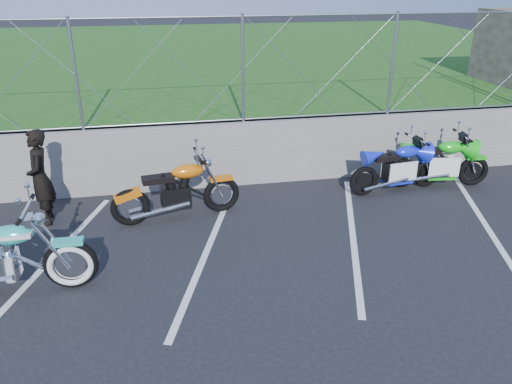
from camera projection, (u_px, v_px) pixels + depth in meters
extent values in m
plane|color=black|center=(216.00, 283.00, 6.95)|extent=(90.00, 90.00, 0.00)
cube|color=slate|center=(194.00, 156.00, 9.83)|extent=(30.00, 0.22, 1.30)
cube|color=#1D4A13|center=(173.00, 68.00, 18.81)|extent=(30.00, 20.00, 1.30)
cylinder|color=gray|center=(186.00, 17.00, 8.78)|extent=(28.00, 0.03, 0.03)
cylinder|color=gray|center=(192.00, 122.00, 9.54)|extent=(28.00, 0.03, 0.03)
cube|color=silver|center=(48.00, 263.00, 7.43)|extent=(1.49, 4.31, 0.01)
cube|color=silver|center=(208.00, 248.00, 7.84)|extent=(1.49, 4.31, 0.01)
cube|color=silver|center=(353.00, 234.00, 8.26)|extent=(1.49, 4.31, 0.01)
cube|color=silver|center=(483.00, 221.00, 8.67)|extent=(1.49, 4.31, 0.01)
torus|color=black|center=(71.00, 264.00, 6.73)|extent=(0.73, 0.13, 0.73)
ellipsoid|color=#2EB8A1|center=(11.00, 235.00, 6.41)|extent=(0.58, 0.27, 0.26)
cube|color=#2EB8A1|center=(67.00, 242.00, 6.59)|extent=(0.42, 0.17, 0.07)
cylinder|color=silver|center=(26.00, 209.00, 6.31)|extent=(0.04, 0.79, 0.03)
torus|color=black|center=(130.00, 207.00, 8.43)|extent=(0.67, 0.22, 0.66)
torus|color=black|center=(221.00, 194.00, 8.92)|extent=(0.67, 0.22, 0.66)
cube|color=black|center=(176.00, 196.00, 8.63)|extent=(0.53, 0.37, 0.36)
ellipsoid|color=orange|center=(188.00, 171.00, 8.53)|extent=(0.60, 0.34, 0.25)
cube|color=black|center=(158.00, 179.00, 8.40)|extent=(0.57, 0.34, 0.10)
cube|color=orange|center=(221.00, 178.00, 8.80)|extent=(0.43, 0.22, 0.06)
cylinder|color=silver|center=(200.00, 155.00, 8.49)|extent=(0.15, 0.76, 0.03)
torus|color=black|center=(402.00, 173.00, 9.94)|extent=(0.63, 0.19, 0.62)
torus|color=black|center=(473.00, 171.00, 10.03)|extent=(0.63, 0.19, 0.62)
cube|color=black|center=(437.00, 167.00, 9.94)|extent=(0.51, 0.34, 0.35)
ellipsoid|color=#19CB1B|center=(452.00, 147.00, 9.79)|extent=(0.57, 0.32, 0.24)
cube|color=black|center=(427.00, 151.00, 9.79)|extent=(0.54, 0.31, 0.09)
cube|color=#19CB1B|center=(476.00, 157.00, 9.91)|extent=(0.41, 0.20, 0.06)
cylinder|color=silver|center=(462.00, 135.00, 9.70)|extent=(0.12, 0.74, 0.03)
torus|color=black|center=(364.00, 181.00, 9.57)|extent=(0.61, 0.18, 0.60)
torus|color=black|center=(427.00, 173.00, 9.97)|extent=(0.61, 0.18, 0.60)
cube|color=black|center=(396.00, 172.00, 9.73)|extent=(0.49, 0.33, 0.34)
ellipsoid|color=#162AD5|center=(408.00, 152.00, 9.63)|extent=(0.55, 0.31, 0.23)
cube|color=black|center=(386.00, 158.00, 9.52)|extent=(0.53, 0.30, 0.09)
cube|color=#162AD5|center=(429.00, 159.00, 9.86)|extent=(0.40, 0.20, 0.06)
cylinder|color=silver|center=(417.00, 139.00, 9.58)|extent=(0.12, 0.72, 0.03)
imported|color=black|center=(40.00, 178.00, 8.33)|extent=(0.49, 0.66, 1.65)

